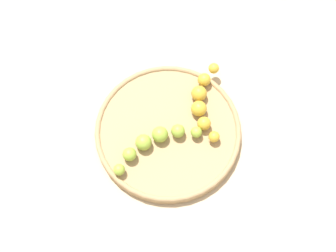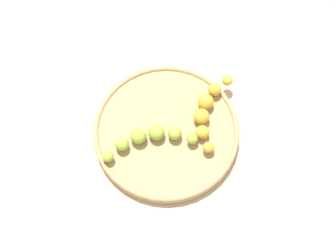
{
  "view_description": "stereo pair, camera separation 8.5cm",
  "coord_description": "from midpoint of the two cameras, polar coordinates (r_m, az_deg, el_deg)",
  "views": [
    {
      "loc": [
        -0.09,
        -0.32,
        0.83
      ],
      "look_at": [
        0.0,
        0.0,
        0.04
      ],
      "focal_mm": 49.62,
      "sensor_mm": 36.0,
      "label": 1
    },
    {
      "loc": [
        -0.0,
        -0.33,
        0.83
      ],
      "look_at": [
        0.0,
        0.0,
        0.04
      ],
      "focal_mm": 49.62,
      "sensor_mm": 36.0,
      "label": 2
    }
  ],
  "objects": [
    {
      "name": "ground_plane",
      "position": [
        0.89,
        -2.73,
        -1.28
      ],
      "size": [
        2.4,
        2.4,
        0.0
      ],
      "primitive_type": "plane",
      "color": "tan"
    },
    {
      "name": "banana_spotted",
      "position": [
        0.88,
        1.6,
        2.76
      ],
      "size": [
        0.08,
        0.16,
        0.03
      ],
      "rotation": [
        0.0,
        0.0,
        2.84
      ],
      "color": "gold",
      "rests_on": "fruit_bowl"
    },
    {
      "name": "banana_green",
      "position": [
        0.85,
        -4.64,
        -2.29
      ],
      "size": [
        0.17,
        0.07,
        0.03
      ],
      "rotation": [
        0.0,
        0.0,
        1.78
      ],
      "color": "#8CAD38",
      "rests_on": "fruit_bowl"
    },
    {
      "name": "fruit_bowl",
      "position": [
        0.88,
        -2.77,
        -0.98
      ],
      "size": [
        0.28,
        0.28,
        0.02
      ],
      "color": "#A08259",
      "rests_on": "ground_plane"
    }
  ]
}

